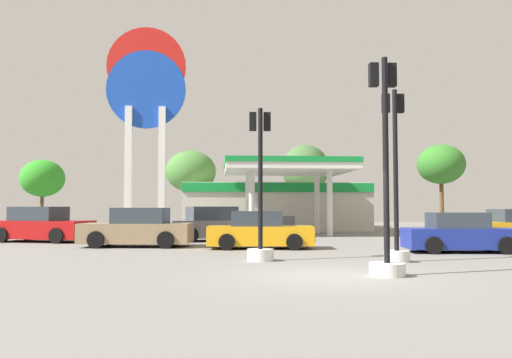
% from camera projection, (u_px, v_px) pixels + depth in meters
% --- Properties ---
extents(ground_plane, '(90.00, 90.00, 0.00)m').
position_uv_depth(ground_plane, '(332.00, 276.00, 12.34)').
color(ground_plane, slate).
rests_on(ground_plane, ground).
extents(gas_station, '(12.79, 14.14, 4.33)m').
position_uv_depth(gas_station, '(275.00, 204.00, 37.52)').
color(gas_station, beige).
rests_on(gas_station, ground).
extents(station_pole_sign, '(4.68, 0.56, 12.37)m').
position_uv_depth(station_pole_sign, '(146.00, 101.00, 31.29)').
color(station_pole_sign, white).
rests_on(station_pole_sign, ground).
extents(car_0, '(4.63, 2.38, 1.60)m').
position_uv_depth(car_0, '(137.00, 229.00, 21.62)').
color(car_0, black).
rests_on(car_0, ground).
extents(car_2, '(4.22, 2.10, 1.47)m').
position_uv_depth(car_2, '(260.00, 232.00, 20.68)').
color(car_2, black).
rests_on(car_2, ground).
extents(car_3, '(4.96, 3.18, 1.65)m').
position_uv_depth(car_3, '(41.00, 226.00, 24.80)').
color(car_3, black).
rests_on(car_3, ground).
extents(car_4, '(4.16, 2.16, 1.43)m').
position_uv_depth(car_4, '(461.00, 234.00, 18.95)').
color(car_4, black).
rests_on(car_4, ground).
extents(car_5, '(4.97, 3.17, 1.65)m').
position_uv_depth(car_5, '(214.00, 225.00, 25.65)').
color(car_5, black).
rests_on(car_5, ground).
extents(traffic_signal_0, '(0.75, 0.75, 5.14)m').
position_uv_depth(traffic_signal_0, '(396.00, 203.00, 15.69)').
color(traffic_signal_0, silver).
rests_on(traffic_signal_0, ground).
extents(traffic_signal_1, '(0.84, 0.84, 5.20)m').
position_uv_depth(traffic_signal_1, '(386.00, 206.00, 12.48)').
color(traffic_signal_1, silver).
rests_on(traffic_signal_1, ground).
extents(traffic_signal_2, '(0.80, 0.80, 4.64)m').
position_uv_depth(traffic_signal_2, '(260.00, 214.00, 16.00)').
color(traffic_signal_2, silver).
rests_on(traffic_signal_2, ground).
extents(tree_0, '(3.48, 3.48, 5.46)m').
position_uv_depth(tree_0, '(42.00, 178.00, 42.33)').
color(tree_0, brown).
rests_on(tree_0, ground).
extents(tree_1, '(4.01, 4.01, 6.14)m').
position_uv_depth(tree_1, '(191.00, 172.00, 42.00)').
color(tree_1, brown).
rests_on(tree_1, ground).
extents(tree_2, '(3.93, 3.93, 6.82)m').
position_uv_depth(tree_2, '(305.00, 169.00, 43.72)').
color(tree_2, brown).
rests_on(tree_2, ground).
extents(tree_3, '(4.04, 4.04, 7.01)m').
position_uv_depth(tree_3, '(441.00, 165.00, 45.17)').
color(tree_3, brown).
rests_on(tree_3, ground).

